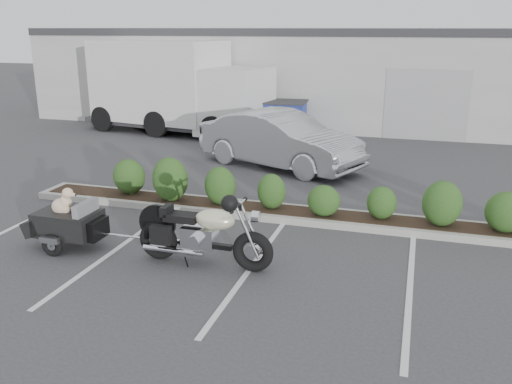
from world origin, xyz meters
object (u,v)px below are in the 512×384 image
(motorcycle, at_px, (203,234))
(dumpster, at_px, (278,119))
(sedan, at_px, (280,140))
(delivery_truck, at_px, (178,89))
(pet_trailer, at_px, (67,222))

(motorcycle, distance_m, dumpster, 11.84)
(sedan, distance_m, dumpster, 4.68)
(motorcycle, xyz_separation_m, dumpster, (-1.71, 11.71, 0.12))
(sedan, distance_m, delivery_truck, 6.89)
(pet_trailer, xyz_separation_m, dumpster, (1.08, 11.69, 0.19))
(pet_trailer, bearing_deg, sedan, 72.47)
(pet_trailer, bearing_deg, motorcycle, -0.19)
(motorcycle, height_order, delivery_truck, delivery_truck)
(pet_trailer, distance_m, sedan, 7.55)
(sedan, height_order, dumpster, sedan)
(dumpster, bearing_deg, pet_trailer, -99.72)
(dumpster, relative_size, delivery_truck, 0.27)
(pet_trailer, xyz_separation_m, delivery_truck, (-2.98, 11.50, 1.19))
(delivery_truck, bearing_deg, pet_trailer, -65.36)
(motorcycle, height_order, sedan, sedan)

